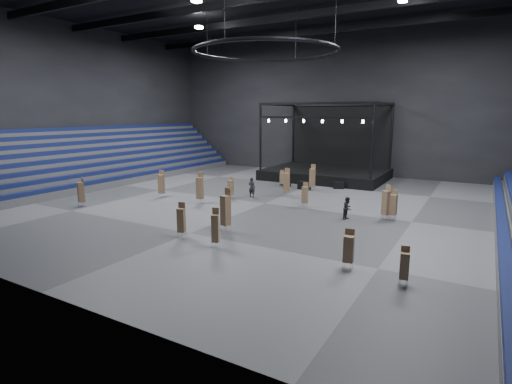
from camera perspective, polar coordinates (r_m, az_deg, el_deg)
The scene contains 27 objects.
floor at distance 35.85m, azimuth 1.28°, elevation -1.62°, with size 50.00×50.00×0.00m, color #4B4B4E.
wall_back at distance 54.33m, azimuth 12.28°, elevation 12.06°, with size 50.00×0.20×18.00m, color black.
wall_front at distance 19.39m, azimuth -30.86°, elevation 12.75°, with size 50.00×0.20×18.00m, color black.
wall_left at distance 51.83m, azimuth -24.23°, elevation 11.40°, with size 0.20×42.00×18.00m, color black.
bleachers_left at distance 50.56m, azimuth -22.19°, elevation 3.30°, with size 7.20×40.00×6.40m.
stage at distance 50.23m, azimuth 10.24°, elevation 3.58°, with size 14.00×10.00×9.20m.
truss_ring at distance 35.32m, azimuth 1.37°, elevation 19.42°, with size 12.30×12.30×5.15m.
flight_case_left at distance 44.53m, azimuth 4.20°, elevation 1.40°, with size 1.20×0.60×0.80m, color black.
flight_case_mid at distance 42.59m, azimuth 6.87°, elevation 0.95°, with size 1.29×0.64×0.86m, color black.
flight_case_right at distance 43.61m, azimuth 11.73°, elevation 0.95°, with size 1.10×0.55×0.73m, color black.
chair_stack_0 at distance 34.30m, azimuth 7.01°, elevation -0.34°, with size 0.53×0.53×2.16m.
chair_stack_1 at distance 20.12m, azimuth 20.44°, elevation -9.75°, with size 0.48×0.48×1.90m.
chair_stack_2 at distance 21.22m, azimuth 13.10°, elevation -7.81°, with size 0.59×0.59×2.13m.
chair_stack_3 at distance 24.05m, azimuth -5.83°, elevation -5.09°, with size 0.56×0.56×2.43m.
chair_stack_4 at distance 39.16m, azimuth -13.38°, elevation 1.19°, with size 0.63×0.63×2.63m.
chair_stack_5 at distance 35.83m, azimuth -8.03°, elevation 0.65°, with size 0.62×0.62×2.87m.
chair_stack_6 at distance 37.47m, azimuth -23.71°, elevation 0.03°, with size 0.65×0.65×2.54m.
chair_stack_7 at distance 31.80m, azimuth 19.04°, elevation -1.66°, with size 0.51×0.51×2.33m.
chair_stack_8 at distance 37.63m, azimuth -3.65°, elevation 0.68°, with size 0.50×0.50×2.08m.
chair_stack_9 at distance 38.79m, azimuth 4.40°, elevation 1.45°, with size 0.63×0.63×2.73m.
chair_stack_10 at distance 27.16m, azimuth -4.35°, elevation -2.51°, with size 0.64×0.64×3.02m.
chair_stack_11 at distance 41.93m, azimuth 8.06°, elevation 2.11°, with size 0.52×0.52×2.76m.
chair_stack_12 at distance 43.68m, azimuth 3.70°, elevation 2.00°, with size 0.53×0.53×1.85m.
chair_stack_13 at distance 26.26m, azimuth -10.62°, elevation -3.89°, with size 0.60×0.60×2.32m.
chair_stack_14 at distance 31.65m, azimuth 18.10°, elevation -1.38°, with size 0.63×0.63×2.68m.
man_center at distance 38.28m, azimuth -0.60°, elevation 0.67°, with size 0.70×0.46×1.92m, color black.
crew_member at distance 31.13m, azimuth 12.95°, elevation -2.25°, with size 0.84×0.65×1.73m, color black.
Camera 1 is at (16.78, -30.66, 7.96)m, focal length 28.00 mm.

